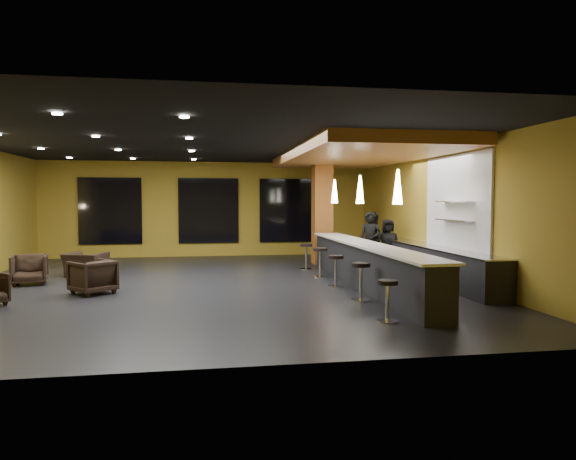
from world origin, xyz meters
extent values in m
cube|color=black|center=(0.00, 0.00, -0.05)|extent=(12.00, 13.00, 0.10)
cube|color=black|center=(0.00, 0.00, 3.55)|extent=(12.00, 13.00, 0.10)
cube|color=olive|center=(0.00, 6.55, 1.75)|extent=(12.00, 0.10, 3.50)
cube|color=olive|center=(0.00, -6.55, 1.75)|extent=(12.00, 0.10, 3.50)
cube|color=olive|center=(6.05, 0.00, 1.75)|extent=(0.10, 13.00, 3.50)
cube|color=#A2652F|center=(4.00, 1.00, 3.36)|extent=(3.60, 8.00, 0.28)
cube|color=black|center=(-3.50, 6.44, 1.70)|extent=(2.20, 0.06, 2.40)
cube|color=black|center=(0.00, 6.44, 1.70)|extent=(2.20, 0.06, 2.40)
cube|color=black|center=(3.00, 6.44, 1.70)|extent=(2.20, 0.06, 2.40)
cube|color=white|center=(5.96, -1.00, 2.00)|extent=(0.06, 3.20, 2.40)
cube|color=black|center=(3.65, -1.00, 0.50)|extent=(0.60, 8.00, 1.00)
cube|color=white|center=(3.65, -1.00, 1.02)|extent=(0.78, 8.10, 0.05)
cube|color=black|center=(5.65, -0.50, 0.43)|extent=(0.70, 6.00, 0.86)
cube|color=silver|center=(5.65, -0.50, 0.89)|extent=(0.72, 6.00, 0.03)
cube|color=silver|center=(5.82, -1.20, 1.60)|extent=(0.30, 1.50, 0.03)
cube|color=silver|center=(5.82, -1.20, 2.05)|extent=(0.30, 1.50, 0.03)
cube|color=brown|center=(3.65, 3.60, 1.75)|extent=(0.60, 0.60, 3.50)
cone|color=white|center=(3.65, -3.00, 2.35)|extent=(0.20, 0.20, 0.70)
cone|color=white|center=(3.65, -0.50, 2.35)|extent=(0.20, 0.20, 0.70)
cone|color=white|center=(3.65, 2.00, 2.35)|extent=(0.20, 0.20, 0.70)
imported|color=black|center=(4.65, 1.66, 0.87)|extent=(0.75, 0.64, 1.74)
imported|color=black|center=(4.95, 2.15, 0.86)|extent=(0.92, 0.76, 1.71)
imported|color=black|center=(5.25, 1.80, 0.76)|extent=(0.81, 0.59, 1.52)
imported|color=black|center=(-2.65, -0.91, 0.38)|extent=(1.16, 1.16, 0.76)
imported|color=black|center=(-4.45, 0.65, 0.37)|extent=(0.94, 0.96, 0.74)
imported|color=black|center=(-3.40, 1.92, 0.32)|extent=(1.22, 1.15, 0.64)
cylinder|color=silver|center=(2.89, -4.53, 0.01)|extent=(0.37, 0.37, 0.03)
cylinder|color=silver|center=(2.89, -4.53, 0.34)|extent=(0.06, 0.06, 0.64)
cylinder|color=black|center=(2.89, -4.53, 0.69)|extent=(0.35, 0.35, 0.07)
cylinder|color=silver|center=(3.00, -2.69, 0.02)|extent=(0.40, 0.40, 0.03)
cylinder|color=silver|center=(3.00, -2.69, 0.37)|extent=(0.07, 0.07, 0.70)
cylinder|color=black|center=(3.00, -2.69, 0.76)|extent=(0.38, 0.38, 0.08)
cylinder|color=silver|center=(2.93, -0.92, 0.01)|extent=(0.39, 0.39, 0.03)
cylinder|color=silver|center=(2.93, -0.92, 0.36)|extent=(0.07, 0.07, 0.68)
cylinder|color=black|center=(2.93, -0.92, 0.73)|extent=(0.37, 0.37, 0.08)
cylinder|color=silver|center=(2.91, 0.65, 0.02)|extent=(0.40, 0.40, 0.03)
cylinder|color=silver|center=(2.91, 0.65, 0.37)|extent=(0.07, 0.07, 0.71)
cylinder|color=black|center=(2.91, 0.65, 0.76)|extent=(0.38, 0.38, 0.08)
cylinder|color=silver|center=(2.85, 2.26, 0.01)|extent=(0.39, 0.39, 0.03)
cylinder|color=silver|center=(2.85, 2.26, 0.36)|extent=(0.07, 0.07, 0.68)
cylinder|color=black|center=(2.85, 2.26, 0.73)|extent=(0.37, 0.37, 0.08)
camera|label=1|loc=(-0.21, -12.80, 2.08)|focal=32.00mm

